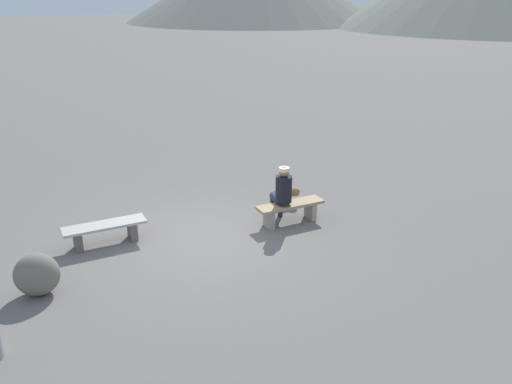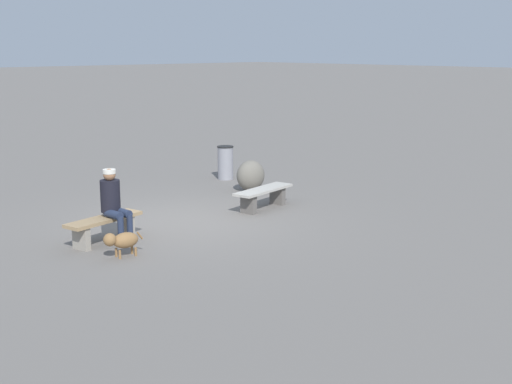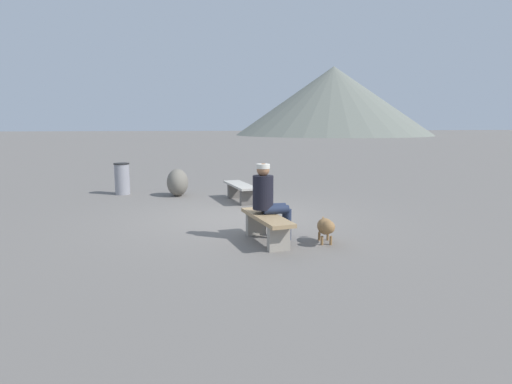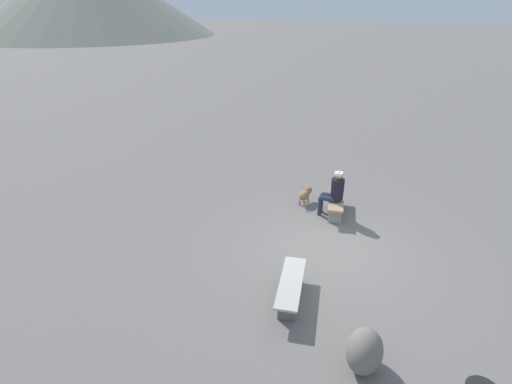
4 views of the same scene
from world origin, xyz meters
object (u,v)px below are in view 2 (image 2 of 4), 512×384
dog (122,240)px  bench_right (104,225)px  seated_person (113,200)px  trash_bin (225,163)px  bench_left (263,195)px  boulder (251,175)px

dog → bench_right: bearing=-95.8°
seated_person → trash_bin: size_ratio=1.50×
bench_left → bench_right: (3.93, -0.10, 0.02)m
bench_right → boulder: bearing=-173.4°
bench_right → dog: bench_right is taller
bench_right → dog: size_ratio=2.23×
bench_right → trash_bin: bearing=-161.5°
seated_person → dog: size_ratio=1.88×
seated_person → dog: bearing=62.7°
seated_person → boulder: bearing=-164.2°
bench_right → boulder: (-5.07, -1.49, 0.05)m
bench_right → trash_bin: 6.39m
seated_person → trash_bin: seated_person is taller
bench_right → seated_person: bearing=154.0°
bench_left → boulder: (-1.14, -1.59, 0.07)m
seated_person → bench_left: bearing=177.5°
bench_right → trash_bin: trash_bin is taller
bench_right → seated_person: (-0.17, 0.05, 0.44)m
trash_bin → bench_right: bearing=28.4°
dog → boulder: size_ratio=0.94×
bench_left → seated_person: bearing=-10.6°
bench_left → trash_bin: (-1.69, -3.14, 0.14)m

